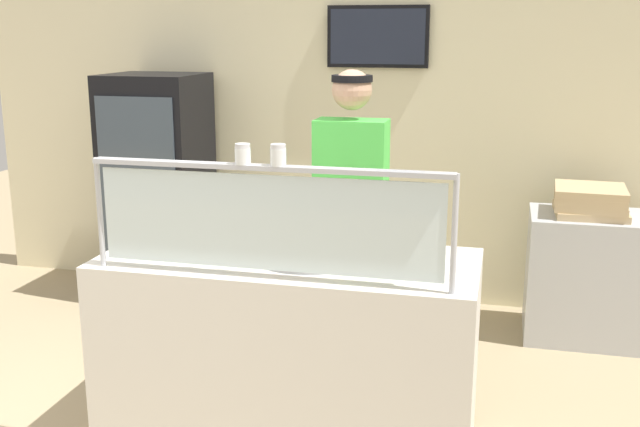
# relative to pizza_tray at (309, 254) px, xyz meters

# --- Properties ---
(ground_plane) EXTENTS (12.00, 12.00, 0.00)m
(ground_plane) POSITION_rel_pizza_tray_xyz_m (-0.09, 0.61, -0.97)
(ground_plane) COLOR tan
(ground_plane) RESTS_ON ground
(shop_rear_unit) EXTENTS (6.11, 0.13, 2.70)m
(shop_rear_unit) POSITION_rel_pizza_tray_xyz_m (-0.09, 2.21, 0.39)
(shop_rear_unit) COLOR beige
(shop_rear_unit) RESTS_ON ground
(serving_counter) EXTENTS (1.71, 0.73, 0.95)m
(serving_counter) POSITION_rel_pizza_tray_xyz_m (-0.09, -0.02, -0.49)
(serving_counter) COLOR silver
(serving_counter) RESTS_ON ground
(sneeze_guard) EXTENTS (1.54, 0.06, 0.48)m
(sneeze_guard) POSITION_rel_pizza_tray_xyz_m (-0.09, -0.33, 0.28)
(sneeze_guard) COLOR #B2B5BC
(sneeze_guard) RESTS_ON serving_counter
(pizza_tray) EXTENTS (0.50, 0.50, 0.04)m
(pizza_tray) POSITION_rel_pizza_tray_xyz_m (0.00, 0.00, 0.00)
(pizza_tray) COLOR #9EA0A8
(pizza_tray) RESTS_ON serving_counter
(pizza_server) EXTENTS (0.14, 0.29, 0.01)m
(pizza_server) POSITION_rel_pizza_tray_xyz_m (0.03, -0.02, 0.02)
(pizza_server) COLOR #ADAFB7
(pizza_server) RESTS_ON pizza_tray
(parmesan_shaker) EXTENTS (0.06, 0.06, 0.08)m
(parmesan_shaker) POSITION_rel_pizza_tray_xyz_m (-0.19, -0.33, 0.50)
(parmesan_shaker) COLOR white
(parmesan_shaker) RESTS_ON sneeze_guard
(pepper_flake_shaker) EXTENTS (0.06, 0.06, 0.09)m
(pepper_flake_shaker) POSITION_rel_pizza_tray_xyz_m (-0.04, -0.33, 0.50)
(pepper_flake_shaker) COLOR white
(pepper_flake_shaker) RESTS_ON sneeze_guard
(worker_figure) EXTENTS (0.41, 0.50, 1.76)m
(worker_figure) POSITION_rel_pizza_tray_xyz_m (0.05, 0.70, 0.04)
(worker_figure) COLOR #23232D
(worker_figure) RESTS_ON ground
(drink_fridge) EXTENTS (0.66, 0.63, 1.66)m
(drink_fridge) POSITION_rel_pizza_tray_xyz_m (-1.60, 1.76, -0.14)
(drink_fridge) COLOR black
(drink_fridge) RESTS_ON ground
(prep_shelf) EXTENTS (0.70, 0.55, 0.82)m
(prep_shelf) POSITION_rel_pizza_tray_xyz_m (1.37, 1.72, -0.56)
(prep_shelf) COLOR #B7BABF
(prep_shelf) RESTS_ON ground
(pizza_box_stack) EXTENTS (0.46, 0.45, 0.18)m
(pizza_box_stack) POSITION_rel_pizza_tray_xyz_m (1.38, 1.72, -0.06)
(pizza_box_stack) COLOR tan
(pizza_box_stack) RESTS_ON prep_shelf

